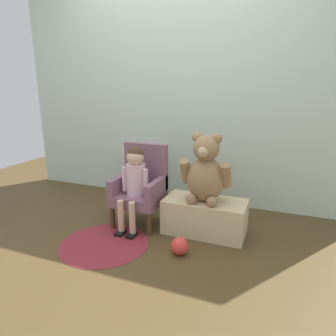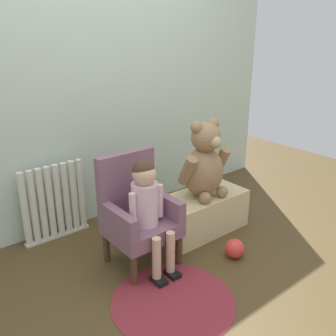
{
  "view_description": "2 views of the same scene",
  "coord_description": "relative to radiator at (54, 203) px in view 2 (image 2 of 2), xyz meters",
  "views": [
    {
      "loc": [
        1.11,
        -1.91,
        1.24
      ],
      "look_at": [
        0.18,
        0.43,
        0.56
      ],
      "focal_mm": 32.0,
      "sensor_mm": 36.0,
      "label": 1
    },
    {
      "loc": [
        -1.32,
        -1.41,
        1.48
      ],
      "look_at": [
        0.18,
        0.44,
        0.6
      ],
      "focal_mm": 40.0,
      "sensor_mm": 36.0,
      "label": 2
    }
  ],
  "objects": [
    {
      "name": "radiator",
      "position": [
        0.0,
        0.0,
        0.0
      ],
      "size": [
        0.5,
        0.05,
        0.57
      ],
      "color": "silver",
      "rests_on": "ground_plane"
    },
    {
      "name": "toy_ball",
      "position": [
        0.83,
        -1.03,
        -0.22
      ],
      "size": [
        0.13,
        0.13,
        0.13
      ],
      "primitive_type": "sphere",
      "color": "red",
      "rests_on": "ground_plane"
    },
    {
      "name": "ground_plane",
      "position": [
        0.4,
        -1.06,
        -0.28
      ],
      "size": [
        6.0,
        6.0,
        0.0
      ],
      "primitive_type": "plane",
      "color": "#4A391D"
    },
    {
      "name": "large_teddy_bear",
      "position": [
        0.92,
        -0.63,
        0.27
      ],
      "size": [
        0.43,
        0.3,
        0.58
      ],
      "color": "#97754E",
      "rests_on": "low_bench"
    },
    {
      "name": "low_bench",
      "position": [
        0.92,
        -0.62,
        -0.13
      ],
      "size": [
        0.7,
        0.35,
        0.3
      ],
      "primitive_type": "cube",
      "color": "#CEBB87",
      "rests_on": "ground_plane"
    },
    {
      "name": "child_figure",
      "position": [
        0.31,
        -0.74,
        0.2
      ],
      "size": [
        0.25,
        0.35,
        0.74
      ],
      "color": "beige",
      "rests_on": "ground_plane"
    },
    {
      "name": "child_armchair",
      "position": [
        0.31,
        -0.63,
        0.07
      ],
      "size": [
        0.43,
        0.4,
        0.74
      ],
      "color": "#7B5567",
      "rests_on": "ground_plane"
    },
    {
      "name": "floor_rug",
      "position": [
        0.21,
        -1.12,
        -0.28
      ],
      "size": [
        0.73,
        0.73,
        0.01
      ],
      "primitive_type": "cylinder",
      "color": "maroon",
      "rests_on": "ground_plane"
    },
    {
      "name": "back_wall",
      "position": [
        0.4,
        0.12,
        0.92
      ],
      "size": [
        3.8,
        0.05,
        2.4
      ],
      "primitive_type": "cube",
      "color": "silver",
      "rests_on": "ground_plane"
    }
  ]
}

